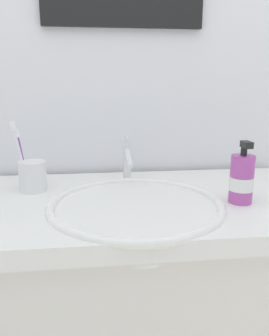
{
  "coord_description": "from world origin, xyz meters",
  "views": [
    {
      "loc": [
        -0.1,
        -0.85,
        1.19
      ],
      "look_at": [
        0.0,
        -0.03,
        0.99
      ],
      "focal_mm": 35.01,
      "sensor_mm": 36.0,
      "label": 1
    }
  ],
  "objects_px": {
    "faucet": "(128,159)",
    "soap_dispenser": "(242,179)",
    "toothbrush_white": "(20,153)",
    "toothbrush_cup": "(33,176)",
    "toothbrush_purple": "(22,155)"
  },
  "relations": [
    {
      "from": "faucet",
      "to": "toothbrush_purple",
      "type": "distance_m",
      "value": 0.32
    },
    {
      "from": "toothbrush_cup",
      "to": "toothbrush_purple",
      "type": "relative_size",
      "value": 0.51
    },
    {
      "from": "toothbrush_cup",
      "to": "toothbrush_white",
      "type": "height_order",
      "value": "toothbrush_white"
    },
    {
      "from": "faucet",
      "to": "soap_dispenser",
      "type": "height_order",
      "value": "soap_dispenser"
    },
    {
      "from": "toothbrush_white",
      "to": "soap_dispenser",
      "type": "bearing_deg",
      "value": -13.48
    },
    {
      "from": "faucet",
      "to": "soap_dispenser",
      "type": "bearing_deg",
      "value": -40.21
    },
    {
      "from": "toothbrush_cup",
      "to": "toothbrush_purple",
      "type": "height_order",
      "value": "toothbrush_purple"
    },
    {
      "from": "toothbrush_cup",
      "to": "toothbrush_purple",
      "type": "bearing_deg",
      "value": 140.68
    },
    {
      "from": "faucet",
      "to": "toothbrush_cup",
      "type": "relative_size",
      "value": 1.67
    },
    {
      "from": "faucet",
      "to": "toothbrush_purple",
      "type": "xyz_separation_m",
      "value": [
        -0.31,
        -0.04,
        0.03
      ]
    },
    {
      "from": "toothbrush_white",
      "to": "soap_dispenser",
      "type": "relative_size",
      "value": 1.22
    },
    {
      "from": "toothbrush_purple",
      "to": "soap_dispenser",
      "type": "height_order",
      "value": "toothbrush_purple"
    },
    {
      "from": "faucet",
      "to": "toothbrush_cup",
      "type": "bearing_deg",
      "value": -166.43
    },
    {
      "from": "faucet",
      "to": "toothbrush_purple",
      "type": "relative_size",
      "value": 0.85
    },
    {
      "from": "toothbrush_purple",
      "to": "soap_dispenser",
      "type": "bearing_deg",
      "value": -17.9
    }
  ]
}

